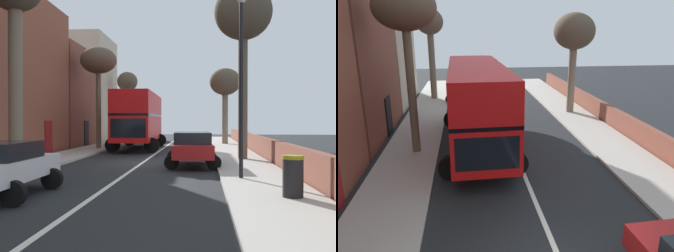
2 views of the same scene
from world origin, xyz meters
TOP-DOWN VIEW (x-y plane):
  - ground_plane at (0.00, 0.00)m, footprint 84.00×84.00m
  - road_centre_line at (0.00, 0.00)m, footprint 0.16×54.00m
  - sidewalk_left at (-4.90, 0.00)m, footprint 2.60×60.00m
  - sidewalk_right at (4.90, 0.00)m, footprint 2.60×60.00m
  - boundary_wall_right at (6.45, 0.00)m, footprint 0.36×54.00m
  - double_decker_bus at (-1.70, 9.34)m, footprint 3.74×10.16m
  - parked_car_white_left_0 at (-2.50, -9.26)m, footprint 2.48×4.04m
  - parked_car_silver_left_2 at (-2.50, 20.65)m, footprint 2.64×4.59m
  - parked_car_red_right_3 at (2.50, -1.52)m, footprint 2.56×4.46m
  - street_tree_left_0 at (-4.62, 8.86)m, footprint 2.66×2.66m
  - street_tree_right_3 at (5.07, 1.29)m, footprint 2.99×2.99m
  - street_tree_left_4 at (-4.78, 20.86)m, footprint 2.11×2.11m
  - street_tree_right_5 at (4.91, 15.10)m, footprint 2.69×2.69m
  - street_tree_left_6 at (-4.75, -3.80)m, footprint 2.14×2.14m
  - lamppost_right at (4.30, -5.86)m, footprint 0.32×0.32m
  - litter_bin_right at (5.30, -9.23)m, footprint 0.55×0.55m

SIDE VIEW (x-z plane):
  - ground_plane at x=0.00m, z-range 0.00..0.00m
  - road_centre_line at x=0.00m, z-range 0.00..0.01m
  - sidewalk_left at x=-4.90m, z-range 0.00..0.12m
  - sidewalk_right at x=4.90m, z-range 0.00..0.12m
  - boundary_wall_right at x=6.45m, z-range 0.00..1.15m
  - litter_bin_right at x=5.30m, z-range 0.12..1.20m
  - parked_car_white_left_0 at x=-2.50m, z-range 0.12..1.64m
  - parked_car_red_right_3 at x=2.50m, z-range 0.12..1.69m
  - parked_car_silver_left_2 at x=-2.50m, z-range 0.13..1.74m
  - double_decker_bus at x=-1.70m, z-range 0.32..4.38m
  - lamppost_right at x=4.30m, z-range 0.65..6.96m
  - street_tree_right_5 at x=4.91m, z-range 2.02..8.56m
  - street_tree_left_4 at x=-4.78m, z-range 2.20..9.22m
  - street_tree_left_0 at x=-4.62m, z-range 2.64..10.01m
  - street_tree_left_6 at x=-4.75m, z-range 2.49..10.71m
  - street_tree_right_3 at x=5.07m, z-range 2.97..12.04m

